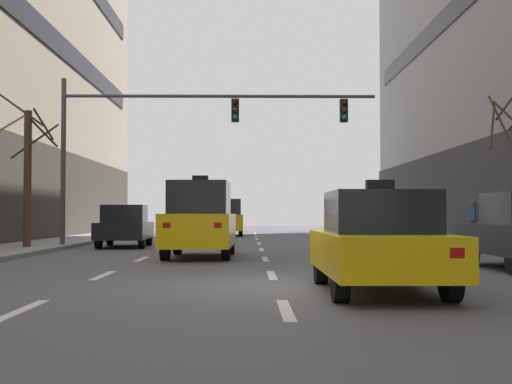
{
  "coord_description": "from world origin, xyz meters",
  "views": [
    {
      "loc": [
        -0.5,
        -11.87,
        1.23
      ],
      "look_at": [
        -0.08,
        20.36,
        2.27
      ],
      "focal_mm": 48.38,
      "sensor_mm": 36.0,
      "label": 1
    }
  ],
  "objects_px": {
    "taxi_driving_1": "(200,220)",
    "pedestrian_1": "(473,218)",
    "taxi_driving_0": "(227,218)",
    "taxi_driving_2": "(379,242)",
    "street_tree_2": "(28,172)",
    "car_driving_3": "(125,226)",
    "traffic_signal_0": "(179,125)"
  },
  "relations": [
    {
      "from": "traffic_signal_0",
      "to": "street_tree_2",
      "type": "relative_size",
      "value": 2.25
    },
    {
      "from": "taxi_driving_2",
      "to": "car_driving_3",
      "type": "relative_size",
      "value": 1.0
    },
    {
      "from": "taxi_driving_1",
      "to": "car_driving_3",
      "type": "height_order",
      "value": "taxi_driving_1"
    },
    {
      "from": "street_tree_2",
      "to": "car_driving_3",
      "type": "bearing_deg",
      "value": 42.61
    },
    {
      "from": "taxi_driving_0",
      "to": "street_tree_2",
      "type": "relative_size",
      "value": 0.85
    },
    {
      "from": "traffic_signal_0",
      "to": "street_tree_2",
      "type": "distance_m",
      "value": 5.51
    },
    {
      "from": "car_driving_3",
      "to": "pedestrian_1",
      "type": "bearing_deg",
      "value": 6.28
    },
    {
      "from": "street_tree_2",
      "to": "pedestrian_1",
      "type": "height_order",
      "value": "street_tree_2"
    },
    {
      "from": "taxi_driving_2",
      "to": "street_tree_2",
      "type": "height_order",
      "value": "street_tree_2"
    },
    {
      "from": "traffic_signal_0",
      "to": "street_tree_2",
      "type": "xyz_separation_m",
      "value": [
        -4.91,
        -1.72,
        -1.8
      ]
    },
    {
      "from": "car_driving_3",
      "to": "pedestrian_1",
      "type": "height_order",
      "value": "pedestrian_1"
    },
    {
      "from": "taxi_driving_1",
      "to": "taxi_driving_2",
      "type": "xyz_separation_m",
      "value": [
        3.41,
        -8.84,
        -0.29
      ]
    },
    {
      "from": "taxi_driving_1",
      "to": "traffic_signal_0",
      "type": "bearing_deg",
      "value": 102.15
    },
    {
      "from": "taxi_driving_2",
      "to": "traffic_signal_0",
      "type": "bearing_deg",
      "value": 107.82
    },
    {
      "from": "taxi_driving_2",
      "to": "pedestrian_1",
      "type": "distance_m",
      "value": 17.94
    },
    {
      "from": "taxi_driving_1",
      "to": "pedestrian_1",
      "type": "relative_size",
      "value": 2.72
    },
    {
      "from": "taxi_driving_1",
      "to": "traffic_signal_0",
      "type": "height_order",
      "value": "traffic_signal_0"
    },
    {
      "from": "taxi_driving_1",
      "to": "street_tree_2",
      "type": "distance_m",
      "value": 7.22
    },
    {
      "from": "taxi_driving_0",
      "to": "pedestrian_1",
      "type": "bearing_deg",
      "value": -49.23
    },
    {
      "from": "car_driving_3",
      "to": "traffic_signal_0",
      "type": "bearing_deg",
      "value": -22.87
    },
    {
      "from": "taxi_driving_0",
      "to": "pedestrian_1",
      "type": "xyz_separation_m",
      "value": [
        10.18,
        -11.8,
        0.06
      ]
    },
    {
      "from": "taxi_driving_1",
      "to": "street_tree_2",
      "type": "relative_size",
      "value": 0.88
    },
    {
      "from": "taxi_driving_2",
      "to": "traffic_signal_0",
      "type": "relative_size",
      "value": 0.37
    },
    {
      "from": "taxi_driving_1",
      "to": "taxi_driving_2",
      "type": "relative_size",
      "value": 1.06
    },
    {
      "from": "taxi_driving_1",
      "to": "pedestrian_1",
      "type": "distance_m",
      "value": 12.91
    },
    {
      "from": "taxi_driving_0",
      "to": "traffic_signal_0",
      "type": "distance_m",
      "value": 14.65
    },
    {
      "from": "car_driving_3",
      "to": "street_tree_2",
      "type": "xyz_separation_m",
      "value": [
        -2.83,
        -2.6,
        1.88
      ]
    },
    {
      "from": "taxi_driving_2",
      "to": "taxi_driving_0",
      "type": "bearing_deg",
      "value": 96.48
    },
    {
      "from": "taxi_driving_2",
      "to": "pedestrian_1",
      "type": "xyz_separation_m",
      "value": [
        6.96,
        16.53,
        0.31
      ]
    },
    {
      "from": "traffic_signal_0",
      "to": "pedestrian_1",
      "type": "xyz_separation_m",
      "value": [
        11.51,
        2.38,
        -3.36
      ]
    },
    {
      "from": "taxi_driving_0",
      "to": "street_tree_2",
      "type": "distance_m",
      "value": 17.16
    },
    {
      "from": "car_driving_3",
      "to": "pedestrian_1",
      "type": "relative_size",
      "value": 2.58
    }
  ]
}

